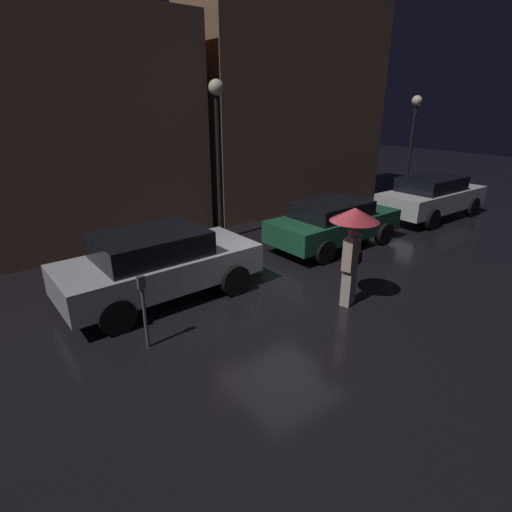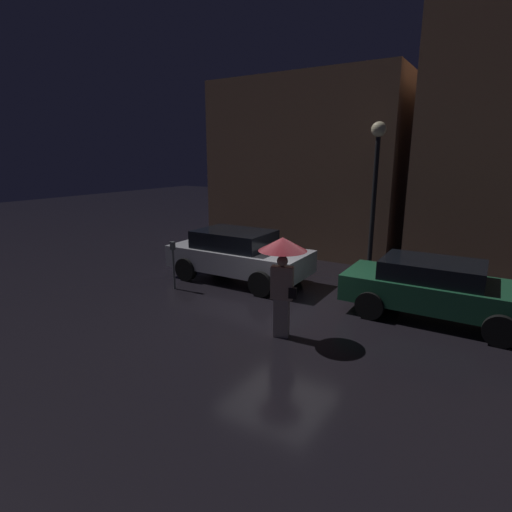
# 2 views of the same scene
# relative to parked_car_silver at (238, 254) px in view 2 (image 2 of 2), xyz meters

# --- Properties ---
(ground_plane) EXTENTS (60.00, 60.00, 0.00)m
(ground_plane) POSITION_rel_parked_car_silver_xyz_m (2.31, -1.54, -0.79)
(ground_plane) COLOR black
(building_facade_left) EXTENTS (7.35, 3.00, 6.45)m
(building_facade_left) POSITION_rel_parked_car_silver_xyz_m (-0.20, 4.96, 2.43)
(building_facade_left) COLOR #8C664C
(building_facade_left) RESTS_ON ground
(parked_car_silver) EXTENTS (4.27, 2.03, 1.50)m
(parked_car_silver) POSITION_rel_parked_car_silver_xyz_m (0.00, 0.00, 0.00)
(parked_car_silver) COLOR #B7B7BF
(parked_car_silver) RESTS_ON ground
(parked_car_green) EXTENTS (4.18, 1.91, 1.35)m
(parked_car_green) POSITION_rel_parked_car_silver_xyz_m (5.50, -0.01, -0.07)
(parked_car_green) COLOR #1E5638
(parked_car_green) RESTS_ON ground
(pedestrian_with_umbrella) EXTENTS (0.97, 0.97, 2.10)m
(pedestrian_with_umbrella) POSITION_rel_parked_car_silver_xyz_m (2.98, -2.73, 0.81)
(pedestrian_with_umbrella) COLOR beige
(pedestrian_with_umbrella) RESTS_ON ground
(parking_meter) EXTENTS (0.12, 0.10, 1.36)m
(parking_meter) POSITION_rel_parked_car_silver_xyz_m (-1.03, -1.67, 0.04)
(parking_meter) COLOR #4C5154
(parking_meter) RESTS_ON ground
(street_lamp_near) EXTENTS (0.43, 0.43, 4.61)m
(street_lamp_near) POSITION_rel_parked_car_silver_xyz_m (3.21, 2.55, 2.45)
(street_lamp_near) COLOR black
(street_lamp_near) RESTS_ON ground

